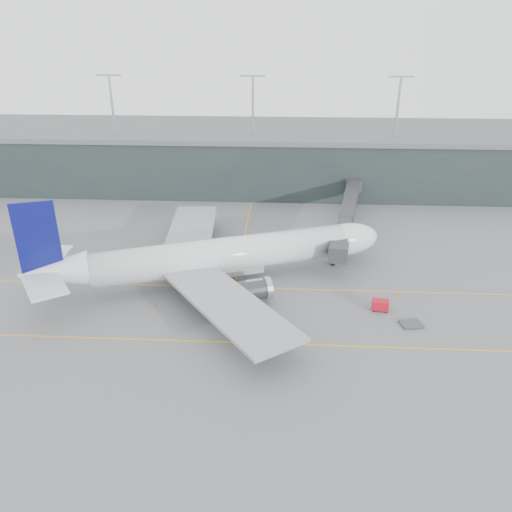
{
  "coord_description": "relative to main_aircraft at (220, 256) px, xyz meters",
  "views": [
    {
      "loc": [
        12.77,
        -77.67,
        40.13
      ],
      "look_at": [
        8.66,
        -4.0,
        5.94
      ],
      "focal_mm": 35.0,
      "sensor_mm": 36.0,
      "label": 1
    }
  ],
  "objects": [
    {
      "name": "taxiline_a",
      "position": [
        -2.52,
        -2.16,
        -4.8
      ],
      "size": [
        160.0,
        0.25,
        0.02
      ],
      "primitive_type": "cube",
      "color": "gold",
      "rests_on": "ground"
    },
    {
      "name": "gse_cart",
      "position": [
        25.69,
        -8.23,
        -3.86
      ],
      "size": [
        2.69,
        1.91,
        1.71
      ],
      "rotation": [
        0.0,
        0.0,
        -0.13
      ],
      "color": "#B30C1D",
      "rests_on": "ground"
    },
    {
      "name": "taxiline_b",
      "position": [
        -2.52,
        -18.16,
        -4.8
      ],
      "size": [
        160.0,
        0.25,
        0.02
      ],
      "primitive_type": "cube",
      "color": "gold",
      "rests_on": "ground"
    },
    {
      "name": "cone_wing_port",
      "position": [
        7.09,
        14.08,
        -4.49
      ],
      "size": [
        0.4,
        0.4,
        0.64
      ],
      "primitive_type": "cone",
      "color": "orange",
      "rests_on": "ground"
    },
    {
      "name": "main_aircraft",
      "position": [
        0.0,
        0.0,
        0.0
      ],
      "size": [
        59.09,
        54.54,
        17.14
      ],
      "rotation": [
        0.0,
        0.0,
        0.35
      ],
      "color": "silver",
      "rests_on": "ground"
    },
    {
      "name": "jet_bridge",
      "position": [
        23.04,
        24.99,
        0.03
      ],
      "size": [
        10.85,
        44.23,
        6.47
      ],
      "rotation": [
        0.0,
        0.0,
        -0.18
      ],
      "color": "#2E2E33",
      "rests_on": "ground"
    },
    {
      "name": "ground",
      "position": [
        -2.52,
        1.84,
        -4.81
      ],
      "size": [
        320.0,
        320.0,
        0.0
      ],
      "primitive_type": "plane",
      "color": "slate",
      "rests_on": "ground"
    },
    {
      "name": "uld_a",
      "position": [
        -6.24,
        12.39,
        -3.82
      ],
      "size": [
        2.49,
        2.24,
        1.88
      ],
      "rotation": [
        0.0,
        0.0,
        -0.33
      ],
      "color": "#323236",
      "rests_on": "ground"
    },
    {
      "name": "cone_nose",
      "position": [
        29.63,
        -3.8,
        -4.46
      ],
      "size": [
        0.44,
        0.44,
        0.7
      ],
      "primitive_type": "cone",
      "color": "orange",
      "rests_on": "ground"
    },
    {
      "name": "baggage_dolly",
      "position": [
        29.6,
        -12.29,
        -4.63
      ],
      "size": [
        3.5,
        3.03,
        0.31
      ],
      "primitive_type": "cube",
      "rotation": [
        0.0,
        0.0,
        0.21
      ],
      "color": "#3B3A3F",
      "rests_on": "ground"
    },
    {
      "name": "uld_b",
      "position": [
        -5.06,
        12.48,
        -3.78
      ],
      "size": [
        2.57,
        2.29,
        1.96
      ],
      "rotation": [
        0.0,
        0.0,
        -0.3
      ],
      "color": "#323236",
      "rests_on": "ground"
    },
    {
      "name": "uld_c",
      "position": [
        -2.92,
        11.79,
        -3.82
      ],
      "size": [
        2.56,
        2.34,
        1.89
      ],
      "rotation": [
        0.0,
        0.0,
        0.41
      ],
      "color": "#323236",
      "rests_on": "ground"
    },
    {
      "name": "cone_wing_stbd",
      "position": [
        4.28,
        -16.54,
        -4.46
      ],
      "size": [
        0.44,
        0.44,
        0.71
      ],
      "primitive_type": "cone",
      "color": "orange",
      "rests_on": "ground"
    },
    {
      "name": "taxiline_lead_main",
      "position": [
        2.48,
        21.84,
        -4.8
      ],
      "size": [
        0.25,
        60.0,
        0.02
      ],
      "primitive_type": "cube",
      "color": "gold",
      "rests_on": "ground"
    },
    {
      "name": "cone_tail",
      "position": [
        -9.44,
        -8.85,
        -4.49
      ],
      "size": [
        0.4,
        0.4,
        0.63
      ],
      "primitive_type": "cone",
      "color": "#D3610B",
      "rests_on": "ground"
    },
    {
      "name": "terminal",
      "position": [
        -2.52,
        59.84,
        2.81
      ],
      "size": [
        240.0,
        36.0,
        29.0
      ],
      "color": "#1F2A29",
      "rests_on": "ground"
    }
  ]
}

